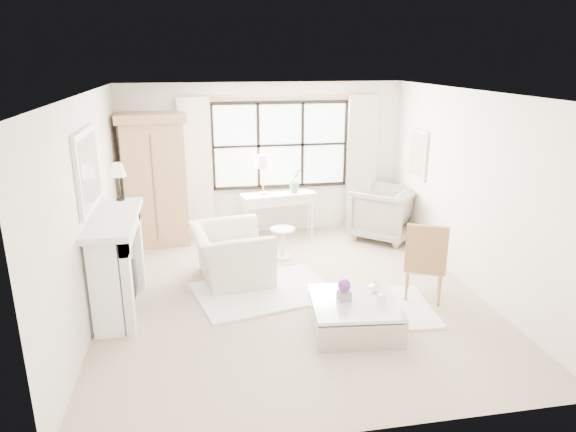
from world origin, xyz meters
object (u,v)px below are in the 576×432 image
object	(u,v)px
coffee_table	(354,316)
armoire	(155,179)
console_table	(278,214)
club_armchair	(231,254)

from	to	relation	value
coffee_table	armoire	bearing A→B (deg)	131.22
console_table	coffee_table	bearing A→B (deg)	-93.43
armoire	coffee_table	distance (m)	4.35
console_table	club_armchair	xyz separation A→B (m)	(-0.97, -1.75, -0.01)
armoire	coffee_table	world-z (taller)	armoire
club_armchair	coffee_table	size ratio (longest dim) A/B	1.09
club_armchair	coffee_table	bearing A→B (deg)	-150.21
console_table	coffee_table	xyz separation A→B (m)	(0.35, -3.47, -0.22)
console_table	club_armchair	world-z (taller)	console_table
armoire	club_armchair	distance (m)	2.20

